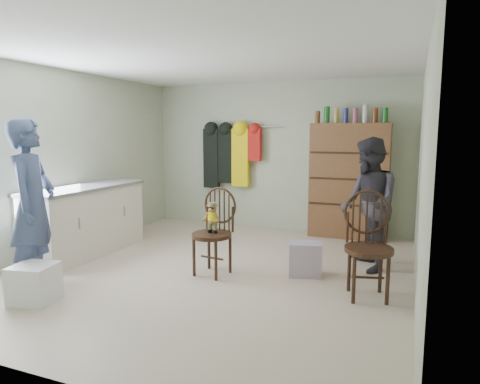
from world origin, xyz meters
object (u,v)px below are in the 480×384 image
at_px(counter, 86,220).
at_px(dresser, 349,180).
at_px(chair_front, 214,226).
at_px(chair_far, 368,241).

bearing_deg(counter, dresser, 35.68).
relative_size(counter, chair_front, 1.82).
height_order(counter, chair_far, chair_far).
height_order(chair_front, dresser, dresser).
height_order(counter, dresser, dresser).
bearing_deg(dresser, chair_far, -77.67).
bearing_deg(counter, chair_front, -2.50).
xyz_separation_m(counter, chair_front, (1.99, -0.09, 0.10)).
distance_m(chair_front, chair_far, 1.74).
distance_m(counter, dresser, 3.96).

